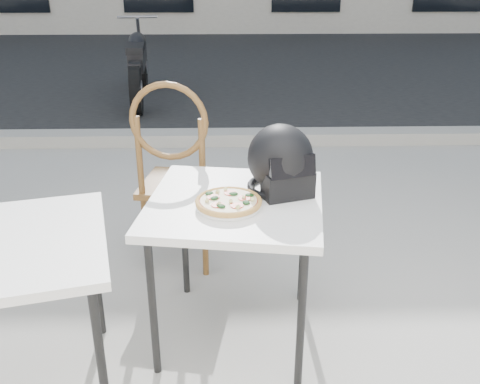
{
  "coord_description": "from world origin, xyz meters",
  "views": [
    {
      "loc": [
        -0.16,
        -2.05,
        1.71
      ],
      "look_at": [
        -0.11,
        0.06,
        0.77
      ],
      "focal_mm": 40.0,
      "sensor_mm": 36.0,
      "label": 1
    }
  ],
  "objects_px": {
    "cafe_table_side": "(4,258)",
    "motorcycle": "(138,66)",
    "plate": "(229,206)",
    "helmet": "(281,162)",
    "cafe_chair_main": "(176,167)",
    "cafe_table_main": "(235,213)",
    "pizza": "(229,201)"
  },
  "relations": [
    {
      "from": "plate",
      "to": "helmet",
      "type": "height_order",
      "value": "helmet"
    },
    {
      "from": "cafe_table_main",
      "to": "plate",
      "type": "bearing_deg",
      "value": -110.34
    },
    {
      "from": "helmet",
      "to": "cafe_chair_main",
      "type": "xyz_separation_m",
      "value": [
        -0.53,
        0.55,
        -0.23
      ]
    },
    {
      "from": "helmet",
      "to": "cafe_table_side",
      "type": "relative_size",
      "value": 0.42
    },
    {
      "from": "cafe_table_main",
      "to": "plate",
      "type": "height_order",
      "value": "plate"
    },
    {
      "from": "helmet",
      "to": "cafe_chair_main",
      "type": "relative_size",
      "value": 0.34
    },
    {
      "from": "motorcycle",
      "to": "cafe_table_side",
      "type": "bearing_deg",
      "value": -92.54
    },
    {
      "from": "plate",
      "to": "helmet",
      "type": "bearing_deg",
      "value": 37.18
    },
    {
      "from": "pizza",
      "to": "plate",
      "type": "bearing_deg",
      "value": -107.8
    },
    {
      "from": "cafe_table_main",
      "to": "cafe_table_side",
      "type": "relative_size",
      "value": 0.93
    },
    {
      "from": "cafe_chair_main",
      "to": "cafe_table_side",
      "type": "bearing_deg",
      "value": 70.49
    },
    {
      "from": "cafe_chair_main",
      "to": "cafe_table_main",
      "type": "bearing_deg",
      "value": 125.84
    },
    {
      "from": "plate",
      "to": "motorcycle",
      "type": "height_order",
      "value": "motorcycle"
    },
    {
      "from": "plate",
      "to": "motorcycle",
      "type": "distance_m",
      "value": 4.9
    },
    {
      "from": "motorcycle",
      "to": "plate",
      "type": "bearing_deg",
      "value": -82.29
    },
    {
      "from": "plate",
      "to": "cafe_table_side",
      "type": "relative_size",
      "value": 0.35
    },
    {
      "from": "plate",
      "to": "cafe_table_side",
      "type": "xyz_separation_m",
      "value": [
        -0.86,
        -0.29,
        -0.07
      ]
    },
    {
      "from": "cafe_table_side",
      "to": "motorcycle",
      "type": "height_order",
      "value": "motorcycle"
    },
    {
      "from": "cafe_table_main",
      "to": "pizza",
      "type": "relative_size",
      "value": 2.94
    },
    {
      "from": "pizza",
      "to": "cafe_table_side",
      "type": "height_order",
      "value": "pizza"
    },
    {
      "from": "cafe_chair_main",
      "to": "motorcycle",
      "type": "relative_size",
      "value": 0.57
    },
    {
      "from": "cafe_table_main",
      "to": "pizza",
      "type": "xyz_separation_m",
      "value": [
        -0.03,
        -0.08,
        0.09
      ]
    },
    {
      "from": "plate",
      "to": "motorcycle",
      "type": "relative_size",
      "value": 0.17
    },
    {
      "from": "helmet",
      "to": "pizza",
      "type": "bearing_deg",
      "value": -160.37
    },
    {
      "from": "pizza",
      "to": "cafe_table_side",
      "type": "distance_m",
      "value": 0.91
    },
    {
      "from": "pizza",
      "to": "cafe_chair_main",
      "type": "relative_size",
      "value": 0.26
    },
    {
      "from": "helmet",
      "to": "cafe_chair_main",
      "type": "bearing_deg",
      "value": 116.47
    },
    {
      "from": "plate",
      "to": "cafe_chair_main",
      "type": "relative_size",
      "value": 0.29
    },
    {
      "from": "cafe_table_main",
      "to": "motorcycle",
      "type": "bearing_deg",
      "value": 103.69
    },
    {
      "from": "plate",
      "to": "cafe_chair_main",
      "type": "xyz_separation_m",
      "value": [
        -0.29,
        0.73,
        -0.1
      ]
    },
    {
      "from": "cafe_table_side",
      "to": "motorcycle",
      "type": "xyz_separation_m",
      "value": [
        -0.25,
        5.05,
        -0.22
      ]
    },
    {
      "from": "plate",
      "to": "helmet",
      "type": "xyz_separation_m",
      "value": [
        0.24,
        0.18,
        0.13
      ]
    }
  ]
}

